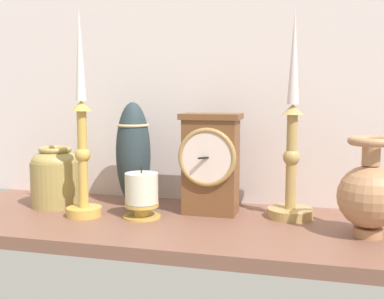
{
  "coord_description": "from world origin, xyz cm",
  "views": [
    {
      "loc": [
        25.93,
        -86.49,
        24.73
      ],
      "look_at": [
        3.04,
        0.0,
        14.0
      ],
      "focal_mm": 44.19,
      "sensor_mm": 36.0,
      "label": 1
    }
  ],
  "objects": [
    {
      "name": "brass_vase_jar",
      "position": [
        -28.96,
        4.45,
        6.73
      ],
      "size": [
        10.91,
        10.91,
        13.04
      ],
      "color": "#A58E4E",
      "rests_on": "ground_plane"
    },
    {
      "name": "back_wall",
      "position": [
        0.0,
        18.5,
        32.5
      ],
      "size": [
        120.0,
        2.0,
        65.0
      ],
      "primitive_type": "cube",
      "color": "silver",
      "rests_on": "ground_plane"
    },
    {
      "name": "mantel_clock",
      "position": [
        5.2,
        6.64,
        10.63
      ],
      "size": [
        12.12,
        9.67,
        20.62
      ],
      "color": "brown",
      "rests_on": "ground_plane"
    },
    {
      "name": "candlestick_tall_left",
      "position": [
        -19.03,
        -1.9,
        14.63
      ],
      "size": [
        7.11,
        7.11,
        41.07
      ],
      "color": "gold",
      "rests_on": "ground_plane"
    },
    {
      "name": "pillar_candle_front",
      "position": [
        -7.32,
        0.37,
        4.68
      ],
      "size": [
        7.56,
        7.56,
        10.18
      ],
      "color": "gold",
      "rests_on": "ground_plane"
    },
    {
      "name": "tall_ceramic_vase",
      "position": [
        -12.79,
        9.47,
        11.53
      ],
      "size": [
        7.58,
        7.58,
        22.78
      ],
      "color": "#29373C",
      "rests_on": "ground_plane"
    },
    {
      "name": "ground_plane",
      "position": [
        0.0,
        0.0,
        -1.2
      ],
      "size": [
        100.0,
        36.0,
        2.4
      ],
      "primitive_type": "cube",
      "color": "brown"
    },
    {
      "name": "brass_vase_bulbous",
      "position": [
        35.05,
        -1.92,
        7.68
      ],
      "size": [
        10.89,
        10.89,
        17.34
      ],
      "color": "#B07D55",
      "rests_on": "ground_plane"
    },
    {
      "name": "candlestick_tall_center",
      "position": [
        21.32,
        7.67,
        13.56
      ],
      "size": [
        9.04,
        9.04,
        40.89
      ],
      "color": "tan",
      "rests_on": "ground_plane"
    }
  ]
}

